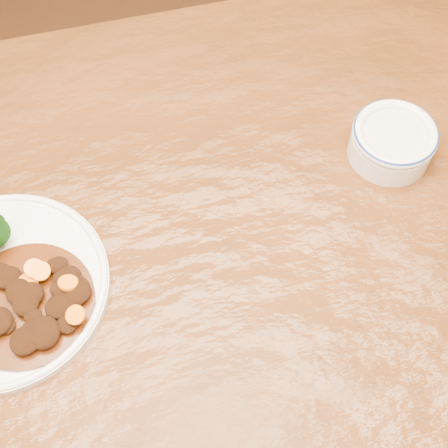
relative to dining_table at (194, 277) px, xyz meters
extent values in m
plane|color=#4D2313|center=(0.00, 0.00, -0.67)|extent=(4.00, 4.00, 0.00)
cube|color=#5E2A10|center=(0.00, 0.00, 0.06)|extent=(1.53, 0.94, 0.04)
cylinder|color=white|center=(-0.24, 0.01, 0.09)|extent=(0.27, 0.27, 0.01)
cylinder|color=#4F1E08|center=(-0.21, -0.02, 0.09)|extent=(0.17, 0.17, 0.00)
ellipsoid|color=black|center=(-0.22, -0.07, 0.10)|extent=(0.04, 0.04, 0.02)
ellipsoid|color=black|center=(-0.20, -0.06, 0.10)|extent=(0.02, 0.02, 0.01)
ellipsoid|color=black|center=(-0.17, -0.06, 0.10)|extent=(0.02, 0.03, 0.01)
ellipsoid|color=black|center=(-0.20, -0.02, 0.10)|extent=(0.03, 0.03, 0.02)
ellipsoid|color=black|center=(-0.22, -0.01, 0.11)|extent=(0.03, 0.03, 0.02)
ellipsoid|color=black|center=(-0.17, -0.04, 0.10)|extent=(0.04, 0.03, 0.02)
ellipsoid|color=black|center=(-0.20, -0.07, 0.11)|extent=(0.04, 0.04, 0.02)
ellipsoid|color=black|center=(-0.21, -0.03, 0.11)|extent=(0.03, 0.04, 0.02)
ellipsoid|color=black|center=(-0.22, -0.08, 0.10)|extent=(0.02, 0.03, 0.01)
ellipsoid|color=black|center=(-0.19, -0.07, 0.10)|extent=(0.02, 0.02, 0.01)
ellipsoid|color=black|center=(-0.17, 0.01, 0.11)|extent=(0.03, 0.02, 0.01)
ellipsoid|color=black|center=(-0.15, -0.03, 0.10)|extent=(0.04, 0.04, 0.02)
ellipsoid|color=black|center=(-0.16, -0.01, 0.10)|extent=(0.03, 0.03, 0.01)
ellipsoid|color=black|center=(-0.16, 0.00, 0.10)|extent=(0.04, 0.03, 0.02)
ellipsoid|color=black|center=(-0.21, -0.06, 0.11)|extent=(0.03, 0.02, 0.01)
ellipsoid|color=black|center=(-0.17, -0.02, 0.11)|extent=(0.03, 0.03, 0.02)
ellipsoid|color=black|center=(-0.24, -0.05, 0.10)|extent=(0.02, 0.02, 0.01)
ellipsoid|color=black|center=(-0.20, -0.05, 0.11)|extent=(0.02, 0.02, 0.01)
ellipsoid|color=black|center=(-0.23, 0.01, 0.10)|extent=(0.03, 0.03, 0.02)
ellipsoid|color=black|center=(-0.21, -0.06, 0.10)|extent=(0.03, 0.03, 0.02)
cylinder|color=orange|center=(-0.16, -0.03, 0.10)|extent=(0.03, 0.03, 0.01)
cylinder|color=orange|center=(-0.19, 0.01, 0.11)|extent=(0.03, 0.03, 0.01)
cylinder|color=orange|center=(-0.16, -0.02, 0.11)|extent=(0.03, 0.03, 0.01)
cylinder|color=orange|center=(-0.16, -0.06, 0.11)|extent=(0.03, 0.03, 0.01)
cylinder|color=orange|center=(-0.19, 0.01, 0.11)|extent=(0.03, 0.03, 0.01)
cylinder|color=orange|center=(-0.20, 0.00, 0.11)|extent=(0.03, 0.03, 0.01)
cylinder|color=white|center=(0.31, 0.07, 0.10)|extent=(0.12, 0.12, 0.04)
cylinder|color=silver|center=(0.31, 0.07, 0.12)|extent=(0.09, 0.09, 0.01)
torus|color=white|center=(0.31, 0.07, 0.13)|extent=(0.12, 0.12, 0.02)
torus|color=navy|center=(0.31, 0.07, 0.13)|extent=(0.12, 0.12, 0.01)
camera|label=1|loc=(-0.07, -0.37, 0.80)|focal=50.00mm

